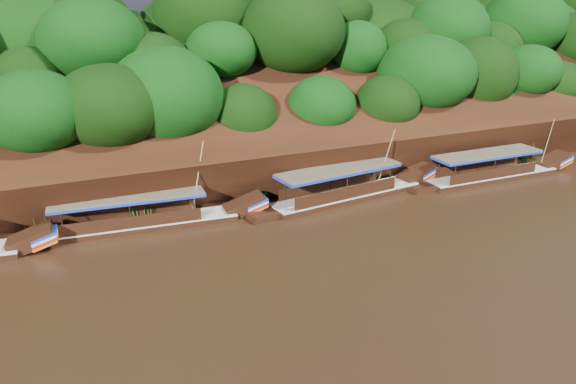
% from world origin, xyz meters
% --- Properties ---
extents(ground, '(160.00, 160.00, 0.00)m').
position_xyz_m(ground, '(0.00, 0.00, 0.00)').
color(ground, black).
rests_on(ground, ground).
extents(riverbank, '(120.00, 30.06, 19.40)m').
position_xyz_m(riverbank, '(-0.01, 22.73, 1.89)').
color(riverbank, black).
rests_on(riverbank, ground).
extents(boat_0, '(13.65, 2.36, 5.00)m').
position_xyz_m(boat_0, '(13.85, 6.91, 0.50)').
color(boat_0, black).
rests_on(boat_0, ground).
extents(boat_1, '(13.99, 3.66, 5.29)m').
position_xyz_m(boat_1, '(1.25, 7.84, 0.54)').
color(boat_1, black).
rests_on(boat_1, ground).
extents(boat_2, '(13.97, 3.06, 5.55)m').
position_xyz_m(boat_2, '(-12.86, 8.55, 0.49)').
color(boat_2, black).
rests_on(boat_2, ground).
extents(reeds, '(47.53, 2.69, 2.03)m').
position_xyz_m(reeds, '(-3.77, 9.45, 0.84)').
color(reeds, '#225E17').
rests_on(reeds, ground).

